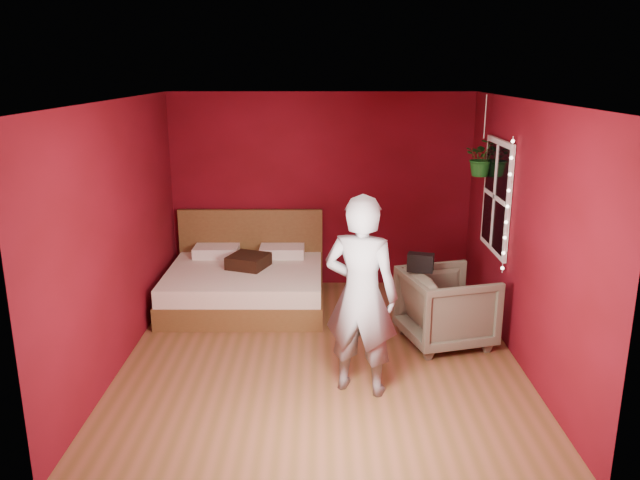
% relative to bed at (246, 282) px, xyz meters
% --- Properties ---
extents(floor, '(4.50, 4.50, 0.00)m').
position_rel_bed_xyz_m(floor, '(0.95, -1.47, -0.28)').
color(floor, brown).
rests_on(floor, ground).
extents(room_walls, '(4.04, 4.54, 2.62)m').
position_rel_bed_xyz_m(room_walls, '(0.95, -1.47, 1.40)').
color(room_walls, maroon).
rests_on(room_walls, ground).
extents(window, '(0.05, 0.97, 1.27)m').
position_rel_bed_xyz_m(window, '(2.92, -0.57, 1.22)').
color(window, white).
rests_on(window, room_walls).
extents(fairy_lights, '(0.04, 0.04, 1.45)m').
position_rel_bed_xyz_m(fairy_lights, '(2.89, -1.09, 1.22)').
color(fairy_lights, silver).
rests_on(fairy_lights, room_walls).
extents(bed, '(1.93, 1.64, 1.06)m').
position_rel_bed_xyz_m(bed, '(0.00, 0.00, 0.00)').
color(bed, brown).
rests_on(bed, ground).
extents(person, '(0.78, 0.64, 1.86)m').
position_rel_bed_xyz_m(person, '(1.31, -2.20, 0.65)').
color(person, gray).
rests_on(person, ground).
extents(armchair, '(1.09, 1.07, 0.81)m').
position_rel_bed_xyz_m(armchair, '(2.30, -1.17, 0.13)').
color(armchair, '#686652').
rests_on(armchair, ground).
extents(handbag, '(0.30, 0.21, 0.19)m').
position_rel_bed_xyz_m(handbag, '(2.00, -1.16, 0.63)').
color(handbag, black).
rests_on(handbag, armchair).
extents(throw_pillow, '(0.57, 0.57, 0.16)m').
position_rel_bed_xyz_m(throw_pillow, '(0.04, -0.01, 0.29)').
color(throw_pillow, black).
rests_on(throw_pillow, bed).
extents(hanging_plant, '(0.44, 0.40, 0.93)m').
position_rel_bed_xyz_m(hanging_plant, '(2.83, -0.19, 1.61)').
color(hanging_plant, silver).
rests_on(hanging_plant, room_walls).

